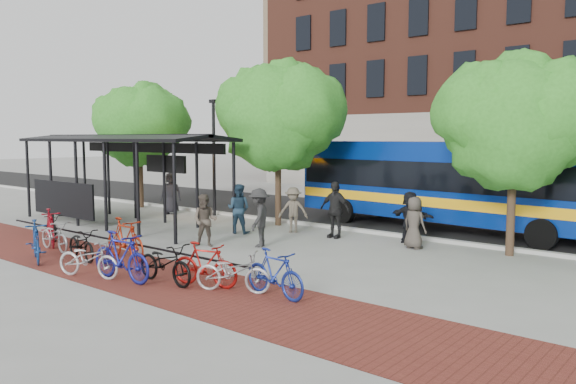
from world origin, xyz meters
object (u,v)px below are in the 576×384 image
Objects in this scene: tree_a at (141,122)px; pedestrian_9 at (259,218)px; pedestrian_0 at (171,193)px; pedestrian_8 at (205,220)px; pedestrian_5 at (410,217)px; bike_11 at (275,273)px; bike_7 at (121,257)px; tree_c at (518,117)px; pedestrian_2 at (239,209)px; bike_3 at (36,241)px; bike_4 at (82,244)px; bike_8 at (165,263)px; bike_5 at (125,239)px; pedestrian_3 at (293,210)px; lamp_post_left at (214,154)px; pedestrian_4 at (335,210)px; pedestrian_6 at (414,223)px; bike_6 at (89,259)px; tree_b at (281,112)px; bike_10 at (233,272)px; bike_0 at (52,227)px; bike_9 at (205,265)px; bike_1 at (50,228)px; bus at (449,180)px; bus_shelter at (119,149)px.

tree_a is 3.31× the size of pedestrian_9.
pedestrian_8 is (6.96, -4.19, -0.10)m from pedestrian_0.
pedestrian_5 is 1.02× the size of pedestrian_8.
bike_7 is at bearing 115.46° from bike_11.
pedestrian_2 is at bearing -165.14° from tree_c.
bike_3 is 1.11× the size of bike_4.
bike_8 is 2.88m from bike_11.
pedestrian_3 is (0.76, 6.64, 0.23)m from bike_5.
lamp_post_left is 7.62m from pedestrian_4.
pedestrian_8 is at bearing -45.27° from lamp_post_left.
pedestrian_0 reaches higher than bike_4.
pedestrian_6 is at bearing -6.37° from lamp_post_left.
pedestrian_2 reaches higher than bike_3.
tree_c reaches higher than bike_6.
bike_7 is (1.98, -1.46, 0.01)m from bike_5.
tree_b reaches higher than tree_a.
bike_10 is at bearing 113.10° from pedestrian_2.
bike_0 is (4.99, -7.34, -3.80)m from tree_a.
pedestrian_2 is (-4.57, 5.74, 0.37)m from bike_9.
tree_b reaches higher than pedestrian_3.
tree_a is 3.44× the size of pedestrian_2.
bike_11 reaches higher than bike_8.
bike_10 is (6.47, 1.32, -0.11)m from bike_3.
pedestrian_9 reaches higher than bike_3.
bike_5 reaches higher than bike_4.
bike_6 is at bearing -41.24° from tree_a.
pedestrian_3 is at bearing 13.27° from pedestrian_6.
tree_a reaches higher than bike_4.
bike_3 is at bearing 60.73° from pedestrian_2.
pedestrian_2 is at bearing 14.23° from bike_3.
bike_3 is 1.02× the size of bike_8.
pedestrian_5 is (5.99, 8.24, 0.40)m from bike_4.
tree_a is at bearing 173.16° from pedestrian_4.
pedestrian_9 reaches higher than bike_7.
tree_b reaches higher than tree_c.
bike_7 is (5.64, -1.16, 0.02)m from bike_1.
pedestrian_0 reaches higher than pedestrian_2.
bike_11 is 0.93× the size of pedestrian_0.
tree_a is 1.04× the size of tree_c.
lamp_post_left is 7.43m from pedestrian_8.
bike_3 is 4.94m from pedestrian_8.
bus is 7.47× the size of pedestrian_3.
bike_5 is (0.68, -7.63, -3.86)m from tree_b.
bus_shelter is 5.40× the size of pedestrian_4.
pedestrian_5 reaches higher than bike_10.
pedestrian_0 is 7.45m from pedestrian_3.
tree_a is 3.59× the size of pedestrian_5.
bike_11 reaches higher than bike_4.
bike_1 reaches higher than bike_6.
pedestrian_0 reaches higher than bike_9.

